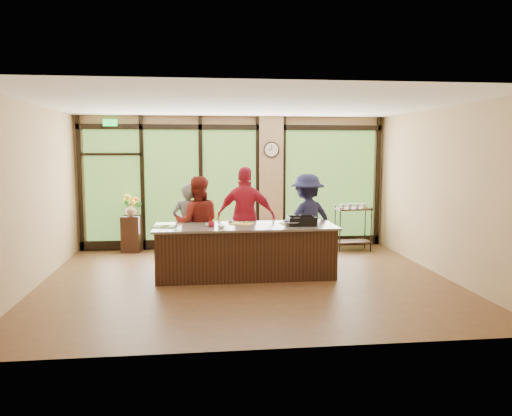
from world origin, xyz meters
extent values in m
plane|color=#52341D|center=(0.00, 0.00, 0.00)|extent=(7.00, 7.00, 0.00)
plane|color=white|center=(0.00, 0.00, 3.00)|extent=(7.00, 7.00, 0.00)
plane|color=tan|center=(0.00, 3.00, 1.50)|extent=(7.00, 0.00, 7.00)
plane|color=tan|center=(-3.50, 0.00, 1.50)|extent=(0.00, 6.00, 6.00)
plane|color=tan|center=(3.50, 0.00, 1.50)|extent=(0.00, 6.00, 6.00)
cube|color=tan|center=(0.85, 2.94, 1.50)|extent=(0.55, 0.12, 3.00)
cube|color=black|center=(0.00, 2.95, 2.75)|extent=(6.90, 0.08, 0.12)
cube|color=black|center=(0.00, 2.95, 0.12)|extent=(6.90, 0.08, 0.20)
cube|color=#19D83F|center=(-2.70, 2.90, 2.83)|extent=(0.30, 0.04, 0.14)
cube|color=#366824|center=(-2.70, 2.97, 1.45)|extent=(1.20, 0.02, 2.50)
cube|color=#366824|center=(-1.40, 2.97, 1.45)|extent=(1.20, 0.02, 2.50)
cube|color=#366824|center=(-0.10, 2.97, 1.45)|extent=(1.20, 0.02, 2.50)
cube|color=#366824|center=(2.25, 2.97, 1.45)|extent=(2.10, 0.02, 2.50)
cube|color=black|center=(-3.40, 2.95, 1.50)|extent=(0.08, 0.08, 3.00)
cube|color=black|center=(-2.05, 2.95, 1.50)|extent=(0.08, 0.08, 3.00)
cube|color=black|center=(-0.75, 2.95, 1.50)|extent=(0.08, 0.08, 3.00)
cube|color=black|center=(0.55, 2.95, 1.50)|extent=(0.08, 0.08, 3.00)
cube|color=black|center=(1.15, 2.95, 1.50)|extent=(0.08, 0.08, 3.00)
cube|color=black|center=(3.40, 2.95, 1.50)|extent=(0.08, 0.08, 3.00)
cube|color=black|center=(0.00, 0.30, 0.44)|extent=(3.10, 1.00, 0.88)
cube|color=slate|center=(0.00, 0.30, 0.90)|extent=(3.20, 1.10, 0.04)
cylinder|color=black|center=(0.85, 2.87, 2.25)|extent=(0.36, 0.04, 0.36)
cylinder|color=silver|center=(0.85, 2.85, 2.25)|extent=(0.31, 0.01, 0.31)
cube|color=black|center=(0.85, 2.85, 2.30)|extent=(0.01, 0.00, 0.11)
cube|color=black|center=(0.80, 2.85, 2.25)|extent=(0.09, 0.00, 0.01)
imported|color=gray|center=(-1.02, 1.06, 0.81)|extent=(0.63, 0.46, 1.62)
imported|color=maroon|center=(-0.84, 1.01, 0.88)|extent=(0.87, 0.69, 1.76)
imported|color=#A7192E|center=(0.09, 1.10, 0.96)|extent=(1.22, 0.76, 1.93)
imported|color=#1C1D3E|center=(1.28, 1.07, 0.89)|extent=(1.32, 1.03, 1.79)
cube|color=black|center=(0.99, 0.21, 0.96)|extent=(0.49, 0.39, 0.09)
imported|color=silver|center=(0.80, 0.17, 0.96)|extent=(0.34, 0.34, 0.08)
cube|color=#447C2D|center=(-1.42, 0.28, 0.93)|extent=(0.43, 0.36, 0.01)
cube|color=gold|center=(-0.04, 0.49, 0.93)|extent=(0.46, 0.42, 0.01)
cube|color=gold|center=(0.87, 0.40, 0.93)|extent=(0.46, 0.38, 0.01)
imported|color=white|center=(-0.64, 0.28, 0.94)|extent=(0.14, 0.14, 0.04)
imported|color=white|center=(-0.44, 0.04, 0.94)|extent=(0.14, 0.14, 0.04)
imported|color=white|center=(-0.23, 0.74, 0.94)|extent=(0.15, 0.15, 0.03)
imported|color=red|center=(-0.60, 0.22, 0.96)|extent=(0.14, 0.14, 0.09)
cube|color=black|center=(-2.29, 2.75, 0.40)|extent=(0.45, 0.45, 0.80)
imported|color=#987953|center=(-2.29, 2.75, 0.95)|extent=(0.36, 0.36, 0.29)
cube|color=black|center=(2.62, 2.32, 0.20)|extent=(0.80, 0.50, 0.03)
cube|color=black|center=(2.62, 2.32, 0.94)|extent=(0.80, 0.50, 0.03)
cylinder|color=black|center=(2.26, 2.12, 0.50)|extent=(0.03, 0.03, 0.99)
cylinder|color=black|center=(2.97, 2.12, 0.50)|extent=(0.03, 0.03, 0.99)
cylinder|color=black|center=(2.26, 2.52, 0.50)|extent=(0.03, 0.03, 0.99)
cylinder|color=black|center=(2.97, 2.52, 0.50)|extent=(0.03, 0.03, 0.99)
imported|color=silver|center=(2.37, 2.32, 1.00)|extent=(0.12, 0.12, 0.10)
imported|color=silver|center=(2.54, 2.32, 1.00)|extent=(0.12, 0.12, 0.10)
imported|color=silver|center=(2.70, 2.32, 1.00)|extent=(0.12, 0.12, 0.10)
imported|color=silver|center=(2.86, 2.32, 1.00)|extent=(0.12, 0.12, 0.10)
camera|label=1|loc=(-0.84, -8.38, 2.26)|focal=35.00mm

